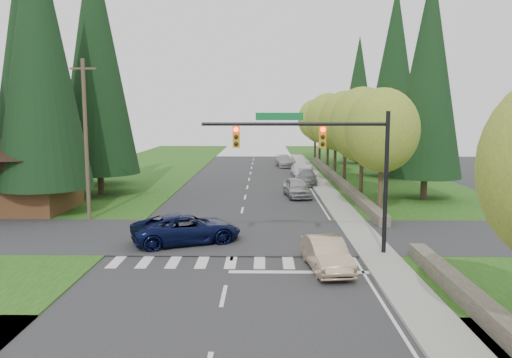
{
  "coord_description": "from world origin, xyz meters",
  "views": [
    {
      "loc": [
        1.46,
        -18.67,
        6.66
      ],
      "look_at": [
        1.03,
        10.9,
        2.8
      ],
      "focal_mm": 35.0,
      "sensor_mm": 36.0,
      "label": 1
    }
  ],
  "objects_px": {
    "sedan_champagne": "(326,254)",
    "parked_car_c": "(304,172)",
    "parked_car_d": "(298,169)",
    "parked_car_a": "(297,187)",
    "suv_navy": "(186,229)",
    "parked_car_b": "(307,178)",
    "parked_car_e": "(285,161)"
  },
  "relations": [
    {
      "from": "parked_car_e",
      "to": "parked_car_d",
      "type": "bearing_deg",
      "value": -89.15
    },
    {
      "from": "sedan_champagne",
      "to": "parked_car_d",
      "type": "distance_m",
      "value": 33.85
    },
    {
      "from": "sedan_champagne",
      "to": "parked_car_d",
      "type": "xyz_separation_m",
      "value": [
        1.15,
        33.83,
        -0.04
      ]
    },
    {
      "from": "parked_car_b",
      "to": "parked_car_d",
      "type": "bearing_deg",
      "value": 95.62
    },
    {
      "from": "sedan_champagne",
      "to": "suv_navy",
      "type": "distance_m",
      "value": 7.97
    },
    {
      "from": "suv_navy",
      "to": "parked_car_a",
      "type": "bearing_deg",
      "value": -47.06
    },
    {
      "from": "suv_navy",
      "to": "parked_car_b",
      "type": "height_order",
      "value": "suv_navy"
    },
    {
      "from": "parked_car_b",
      "to": "parked_car_e",
      "type": "height_order",
      "value": "parked_car_e"
    },
    {
      "from": "parked_car_b",
      "to": "parked_car_e",
      "type": "bearing_deg",
      "value": 98.58
    },
    {
      "from": "sedan_champagne",
      "to": "parked_car_a",
      "type": "relative_size",
      "value": 0.91
    },
    {
      "from": "parked_car_a",
      "to": "suv_navy",
      "type": "bearing_deg",
      "value": -120.78
    },
    {
      "from": "suv_navy",
      "to": "parked_car_c",
      "type": "distance_m",
      "value": 26.69
    },
    {
      "from": "parked_car_b",
      "to": "suv_navy",
      "type": "bearing_deg",
      "value": -106.87
    },
    {
      "from": "parked_car_c",
      "to": "parked_car_d",
      "type": "relative_size",
      "value": 1.25
    },
    {
      "from": "parked_car_a",
      "to": "parked_car_b",
      "type": "xyz_separation_m",
      "value": [
        1.4,
        7.02,
        -0.11
      ]
    },
    {
      "from": "parked_car_c",
      "to": "parked_car_e",
      "type": "bearing_deg",
      "value": 103.53
    },
    {
      "from": "parked_car_a",
      "to": "parked_car_b",
      "type": "bearing_deg",
      "value": 72.54
    },
    {
      "from": "parked_car_b",
      "to": "parked_car_c",
      "type": "xyz_separation_m",
      "value": [
        0.0,
        3.74,
        0.12
      ]
    },
    {
      "from": "parked_car_e",
      "to": "parked_car_c",
      "type": "bearing_deg",
      "value": -90.41
    },
    {
      "from": "parked_car_a",
      "to": "parked_car_d",
      "type": "height_order",
      "value": "parked_car_a"
    },
    {
      "from": "suv_navy",
      "to": "parked_car_e",
      "type": "relative_size",
      "value": 1.15
    },
    {
      "from": "suv_navy",
      "to": "parked_car_b",
      "type": "bearing_deg",
      "value": -42.97
    },
    {
      "from": "parked_car_a",
      "to": "sedan_champagne",
      "type": "bearing_deg",
      "value": -96.25
    },
    {
      "from": "parked_car_a",
      "to": "parked_car_e",
      "type": "xyz_separation_m",
      "value": [
        0.0,
        23.21,
        -0.08
      ]
    },
    {
      "from": "suv_navy",
      "to": "parked_car_a",
      "type": "relative_size",
      "value": 1.22
    },
    {
      "from": "parked_car_a",
      "to": "parked_car_d",
      "type": "distance_m",
      "value": 14.89
    },
    {
      "from": "sedan_champagne",
      "to": "parked_car_a",
      "type": "xyz_separation_m",
      "value": [
        0.02,
        18.99,
        0.09
      ]
    },
    {
      "from": "sedan_champagne",
      "to": "parked_car_c",
      "type": "bearing_deg",
      "value": 79.66
    },
    {
      "from": "suv_navy",
      "to": "parked_car_c",
      "type": "xyz_separation_m",
      "value": [
        8.11,
        25.43,
        0.01
      ]
    },
    {
      "from": "parked_car_b",
      "to": "parked_car_d",
      "type": "distance_m",
      "value": 7.83
    },
    {
      "from": "parked_car_a",
      "to": "parked_car_e",
      "type": "height_order",
      "value": "parked_car_a"
    },
    {
      "from": "parked_car_a",
      "to": "parked_car_e",
      "type": "relative_size",
      "value": 0.95
    }
  ]
}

